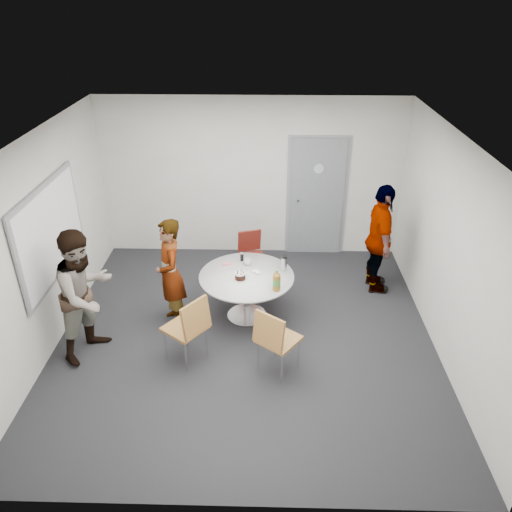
{
  "coord_description": "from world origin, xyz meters",
  "views": [
    {
      "loc": [
        0.27,
        -5.39,
        4.22
      ],
      "look_at": [
        0.13,
        0.25,
        1.11
      ],
      "focal_mm": 35.0,
      "sensor_mm": 36.0,
      "label": 1
    }
  ],
  "objects_px": {
    "chair_near_right": "(274,337)",
    "chair_far": "(251,251)",
    "door": "(317,198)",
    "whiteboard": "(51,232)",
    "person_left": "(85,294)",
    "table": "(249,281)",
    "person_main": "(170,274)",
    "person_right": "(380,239)",
    "chair_near_left": "(190,324)"
  },
  "relations": [
    {
      "from": "person_left",
      "to": "person_right",
      "type": "relative_size",
      "value": 1.01
    },
    {
      "from": "person_right",
      "to": "whiteboard",
      "type": "bearing_deg",
      "value": 102.71
    },
    {
      "from": "table",
      "to": "person_right",
      "type": "bearing_deg",
      "value": 22.82
    },
    {
      "from": "door",
      "to": "chair_near_left",
      "type": "height_order",
      "value": "door"
    },
    {
      "from": "table",
      "to": "person_left",
      "type": "relative_size",
      "value": 0.76
    },
    {
      "from": "door",
      "to": "chair_near_right",
      "type": "relative_size",
      "value": 2.32
    },
    {
      "from": "whiteboard",
      "to": "table",
      "type": "height_order",
      "value": "whiteboard"
    },
    {
      "from": "chair_near_left",
      "to": "chair_far",
      "type": "relative_size",
      "value": 1.16
    },
    {
      "from": "door",
      "to": "person_left",
      "type": "bearing_deg",
      "value": -137.47
    },
    {
      "from": "door",
      "to": "whiteboard",
      "type": "distance_m",
      "value": 4.25
    },
    {
      "from": "chair_near_right",
      "to": "person_left",
      "type": "xyz_separation_m",
      "value": [
        -2.32,
        0.39,
        0.3
      ]
    },
    {
      "from": "whiteboard",
      "to": "person_right",
      "type": "xyz_separation_m",
      "value": [
        4.41,
        1.08,
        -0.59
      ]
    },
    {
      "from": "table",
      "to": "chair_near_right",
      "type": "bearing_deg",
      "value": -73.47
    },
    {
      "from": "table",
      "to": "chair_near_left",
      "type": "xyz_separation_m",
      "value": [
        -0.68,
        -0.98,
        -0.02
      ]
    },
    {
      "from": "table",
      "to": "chair_near_right",
      "type": "height_order",
      "value": "table"
    },
    {
      "from": "whiteboard",
      "to": "person_left",
      "type": "relative_size",
      "value": 1.1
    },
    {
      "from": "door",
      "to": "chair_far",
      "type": "bearing_deg",
      "value": -138.98
    },
    {
      "from": "person_right",
      "to": "chair_near_right",
      "type": "bearing_deg",
      "value": 140.51
    },
    {
      "from": "person_left",
      "to": "chair_far",
      "type": "bearing_deg",
      "value": -19.35
    },
    {
      "from": "door",
      "to": "chair_near_right",
      "type": "bearing_deg",
      "value": -102.85
    },
    {
      "from": "door",
      "to": "table",
      "type": "height_order",
      "value": "door"
    },
    {
      "from": "chair_near_left",
      "to": "chair_near_right",
      "type": "bearing_deg",
      "value": -63.16
    },
    {
      "from": "chair_far",
      "to": "person_right",
      "type": "xyz_separation_m",
      "value": [
        1.93,
        -0.27,
        0.37
      ]
    },
    {
      "from": "person_main",
      "to": "person_left",
      "type": "height_order",
      "value": "person_left"
    },
    {
      "from": "table",
      "to": "person_right",
      "type": "distance_m",
      "value": 2.11
    },
    {
      "from": "chair_far",
      "to": "person_main",
      "type": "height_order",
      "value": "person_main"
    },
    {
      "from": "person_main",
      "to": "chair_near_left",
      "type": "bearing_deg",
      "value": 3.6
    },
    {
      "from": "person_main",
      "to": "person_left",
      "type": "xyz_separation_m",
      "value": [
        -0.93,
        -0.65,
        0.08
      ]
    },
    {
      "from": "chair_near_left",
      "to": "whiteboard",
      "type": "bearing_deg",
      "value": 105.69
    },
    {
      "from": "person_main",
      "to": "whiteboard",
      "type": "bearing_deg",
      "value": -104.61
    },
    {
      "from": "chair_near_right",
      "to": "person_main",
      "type": "bearing_deg",
      "value": -179.74
    },
    {
      "from": "chair_far",
      "to": "person_left",
      "type": "xyz_separation_m",
      "value": [
        -1.97,
        -1.86,
        0.37
      ]
    },
    {
      "from": "door",
      "to": "chair_near_right",
      "type": "distance_m",
      "value": 3.31
    },
    {
      "from": "person_left",
      "to": "person_main",
      "type": "bearing_deg",
      "value": -27.65
    },
    {
      "from": "table",
      "to": "person_left",
      "type": "distance_m",
      "value": 2.14
    },
    {
      "from": "chair_near_left",
      "to": "person_main",
      "type": "xyz_separation_m",
      "value": [
        -0.37,
        0.85,
        0.21
      ]
    },
    {
      "from": "chair_near_right",
      "to": "table",
      "type": "bearing_deg",
      "value": 143.53
    },
    {
      "from": "chair_near_left",
      "to": "person_main",
      "type": "distance_m",
      "value": 0.95
    },
    {
      "from": "whiteboard",
      "to": "person_main",
      "type": "relative_size",
      "value": 1.22
    },
    {
      "from": "chair_near_left",
      "to": "person_main",
      "type": "relative_size",
      "value": 0.6
    },
    {
      "from": "table",
      "to": "person_main",
      "type": "bearing_deg",
      "value": -172.86
    },
    {
      "from": "whiteboard",
      "to": "person_main",
      "type": "distance_m",
      "value": 1.59
    },
    {
      "from": "chair_far",
      "to": "chair_near_right",
      "type": "bearing_deg",
      "value": 81.97
    },
    {
      "from": "door",
      "to": "chair_far",
      "type": "height_order",
      "value": "door"
    },
    {
      "from": "door",
      "to": "person_main",
      "type": "distance_m",
      "value": 3.03
    },
    {
      "from": "chair_near_right",
      "to": "chair_far",
      "type": "height_order",
      "value": "chair_near_right"
    },
    {
      "from": "chair_near_right",
      "to": "chair_near_left",
      "type": "bearing_deg",
      "value": -153.52
    },
    {
      "from": "chair_far",
      "to": "person_left",
      "type": "bearing_deg",
      "value": 26.44
    },
    {
      "from": "table",
      "to": "chair_far",
      "type": "distance_m",
      "value": 1.08
    },
    {
      "from": "chair_far",
      "to": "chair_near_left",
      "type": "bearing_deg",
      "value": 55.0
    }
  ]
}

